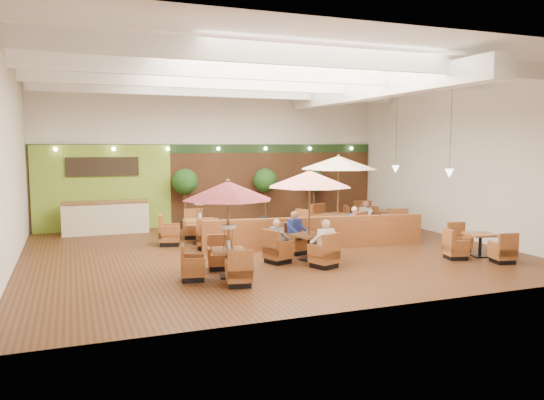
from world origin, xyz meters
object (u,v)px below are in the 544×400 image
topiary_1 (265,183)px  table_2 (338,182)px  topiary_2 (314,184)px  diner_1 (296,228)px  table_3 (192,230)px  table_5 (372,223)px  topiary_0 (185,184)px  diner_0 (324,239)px  service_counter (106,218)px  booth_divider (316,233)px  table_0 (226,207)px  diner_2 (278,236)px  diner_3 (353,221)px  diner_4 (365,215)px  table_1 (308,194)px  table_4 (473,246)px

topiary_1 → table_2: bearing=-73.2°
topiary_2 → diner_1: (-3.41, -5.95, -0.82)m
table_3 → table_5: table_3 is taller
topiary_0 → diner_0: 8.14m
service_counter → table_2: 8.46m
booth_divider → topiary_1: 5.51m
table_0 → table_5: 8.10m
service_counter → diner_2: diner_2 is taller
table_0 → table_5: size_ratio=0.82×
topiary_1 → topiary_2: size_ratio=1.06×
table_5 → booth_divider: bearing=-133.0°
topiary_2 → diner_0: 8.57m
table_2 → diner_0: (-2.42, -3.82, -1.18)m
topiary_0 → diner_2: bearing=-80.8°
table_0 → diner_3: 5.92m
diner_2 → diner_1: bearing=104.9°
table_2 → diner_2: table_2 is taller
table_5 → diner_1: size_ratio=3.64×
topiary_0 → diner_4: 6.89m
service_counter → table_0: 8.13m
topiary_2 → diner_3: (-0.99, -5.06, -0.84)m
diner_0 → diner_4: diner_0 is taller
service_counter → topiary_0: size_ratio=1.30×
booth_divider → table_0: (-3.61, -2.53, 1.23)m
booth_divider → service_counter: bearing=147.3°
service_counter → table_5: bearing=-20.5°
topiary_0 → topiary_1: bearing=-0.0°
table_2 → table_3: bearing=148.6°
diner_3 → table_1: bearing=-175.2°
table_2 → topiary_2: 4.14m
topiary_2 → table_4: bearing=-82.2°
table_4 → diner_1: diner_1 is taller
service_counter → topiary_1: size_ratio=1.33×
topiary_0 → diner_0: bearing=-75.3°
table_5 → service_counter: bearing=176.5°
diner_0 → table_0: bearing=161.9°
topiary_1 → diner_0: bearing=-98.8°
service_counter → diner_1: 7.63m
topiary_1 → topiary_0: bearing=180.0°
service_counter → table_4: bearing=-40.0°
diner_0 → diner_3: diner_0 is taller
topiary_0 → table_3: bearing=-98.0°
topiary_0 → diner_4: (5.53, -4.00, -0.96)m
booth_divider → topiary_2: size_ratio=3.32×
booth_divider → topiary_2: 6.02m
diner_0 → diner_3: (2.42, 2.76, -0.02)m
diner_0 → table_3: bearing=99.2°
table_1 → diner_0: table_1 is taller
table_1 → table_2: bearing=29.1°
table_0 → table_4: bearing=8.1°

